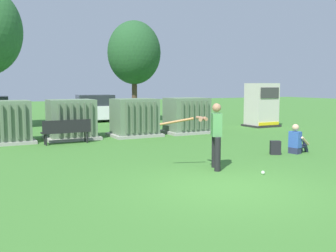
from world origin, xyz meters
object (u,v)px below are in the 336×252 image
(transformer_west, at_px, (5,123))
(generator_enclosure, at_px, (262,105))
(parked_car_left_of_center, at_px, (93,109))
(transformer_east, at_px, (187,116))
(batter, at_px, (214,133))
(seated_spectator, at_px, (297,142))
(backpack, at_px, (275,148))
(transformer_mid_east, at_px, (135,118))
(park_bench, at_px, (67,130))
(transformer_mid_west, at_px, (71,120))
(sports_ball, at_px, (263,173))

(transformer_west, relative_size, generator_enclosure, 0.91)
(transformer_west, relative_size, parked_car_left_of_center, 0.48)
(transformer_east, relative_size, batter, 1.21)
(seated_spectator, distance_m, backpack, 0.81)
(batter, height_order, parked_car_left_of_center, batter)
(transformer_mid_east, relative_size, transformer_east, 1.00)
(transformer_mid_east, height_order, parked_car_left_of_center, same)
(transformer_west, xyz_separation_m, park_bench, (2.03, -1.29, -0.25))
(park_bench, distance_m, backpack, 7.57)
(seated_spectator, bearing_deg, transformer_mid_east, 115.62)
(transformer_east, xyz_separation_m, batter, (-3.26, -7.13, 0.19))
(transformer_west, bearing_deg, transformer_east, -2.66)
(transformer_mid_west, xyz_separation_m, batter, (1.97, -7.49, 0.19))
(transformer_west, height_order, transformer_mid_east, same)
(transformer_mid_east, distance_m, park_bench, 3.31)
(transformer_mid_west, distance_m, backpack, 8.23)
(seated_spectator, xyz_separation_m, parked_car_left_of_center, (-2.78, 13.62, 0.38))
(seated_spectator, bearing_deg, batter, -167.84)
(transformer_mid_east, distance_m, transformer_east, 2.57)
(transformer_west, xyz_separation_m, transformer_mid_east, (5.19, -0.29, 0.00))
(batter, distance_m, parked_car_left_of_center, 14.47)
(transformer_west, xyz_separation_m, generator_enclosure, (12.70, 0.28, 0.35))
(transformer_mid_west, height_order, backpack, transformer_mid_west)
(batter, height_order, sports_ball, batter)
(parked_car_left_of_center, bearing_deg, sports_ball, -90.83)
(generator_enclosure, height_order, seated_spectator, generator_enclosure)
(transformer_west, bearing_deg, transformer_mid_east, -3.23)
(transformer_west, bearing_deg, generator_enclosure, 1.28)
(generator_enclosure, height_order, backpack, generator_enclosure)
(transformer_west, height_order, generator_enclosure, generator_enclosure)
(transformer_west, distance_m, sports_ball, 10.06)
(generator_enclosure, distance_m, backpack, 8.66)
(transformer_east, height_order, parked_car_left_of_center, same)
(sports_ball, xyz_separation_m, backpack, (2.22, 2.01, 0.17))
(transformer_east, relative_size, backpack, 4.77)
(backpack, distance_m, parked_car_left_of_center, 13.64)
(transformer_mid_west, relative_size, transformer_east, 1.00)
(park_bench, height_order, batter, batter)
(generator_enclosure, bearing_deg, sports_ball, -130.15)
(transformer_west, bearing_deg, transformer_mid_west, -0.03)
(transformer_mid_east, distance_m, parked_car_left_of_center, 7.24)
(transformer_east, relative_size, parked_car_left_of_center, 0.48)
(transformer_west, height_order, batter, batter)
(transformer_mid_west, xyz_separation_m, sports_ball, (2.73, -8.55, -0.74))
(transformer_mid_east, height_order, backpack, transformer_mid_east)
(park_bench, bearing_deg, generator_enclosure, 8.38)
(transformer_east, height_order, backpack, transformer_east)
(transformer_west, xyz_separation_m, sports_ball, (5.25, -8.56, -0.74))
(batter, height_order, seated_spectator, batter)
(batter, bearing_deg, transformer_west, 120.95)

